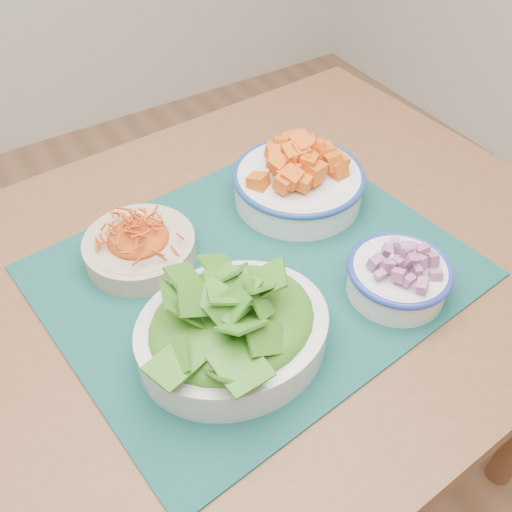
{
  "coord_description": "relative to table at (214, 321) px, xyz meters",
  "views": [
    {
      "loc": [
        -0.18,
        -0.29,
        1.39
      ],
      "look_at": [
        0.15,
        0.23,
        0.78
      ],
      "focal_mm": 40.0,
      "sensor_mm": 36.0,
      "label": 1
    }
  ],
  "objects": [
    {
      "name": "squash_bowl",
      "position": [
        0.23,
        0.09,
        0.15
      ],
      "size": [
        0.28,
        0.28,
        0.1
      ],
      "rotation": [
        0.0,
        0.0,
        0.3
      ],
      "color": "white",
      "rests_on": "placemat"
    },
    {
      "name": "onion_bowl",
      "position": [
        0.22,
        -0.16,
        0.13
      ],
      "size": [
        0.19,
        0.19,
        0.08
      ],
      "rotation": [
        0.0,
        0.0,
        -0.38
      ],
      "color": "white",
      "rests_on": "placemat"
    },
    {
      "name": "carrot_bowl",
      "position": [
        -0.07,
        0.1,
        0.13
      ],
      "size": [
        0.18,
        0.18,
        0.07
      ],
      "rotation": [
        0.0,
        0.0,
        0.04
      ],
      "color": "#C4AF92",
      "rests_on": "placemat"
    },
    {
      "name": "lettuce_bowl",
      "position": [
        -0.03,
        -0.12,
        0.15
      ],
      "size": [
        0.28,
        0.25,
        0.12
      ],
      "rotation": [
        0.0,
        0.0,
        -0.12
      ],
      "color": "silver",
      "rests_on": "placemat"
    },
    {
      "name": "table",
      "position": [
        0.0,
        0.0,
        0.0
      ],
      "size": [
        1.31,
        0.92,
        0.75
      ],
      "rotation": [
        0.0,
        0.0,
        0.06
      ],
      "color": "brown",
      "rests_on": "ground"
    },
    {
      "name": "placemat",
      "position": [
        0.07,
        -0.02,
        0.09
      ],
      "size": [
        0.66,
        0.56,
        0.0
      ],
      "primitive_type": "cube",
      "rotation": [
        0.0,
        0.0,
        0.11
      ],
      "color": "#0A312F",
      "rests_on": "table"
    }
  ]
}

